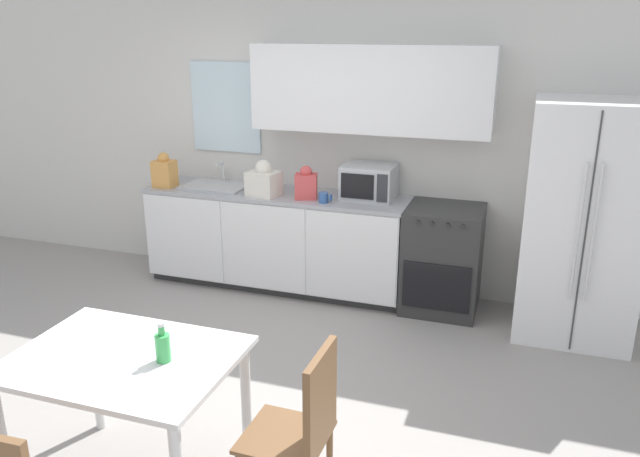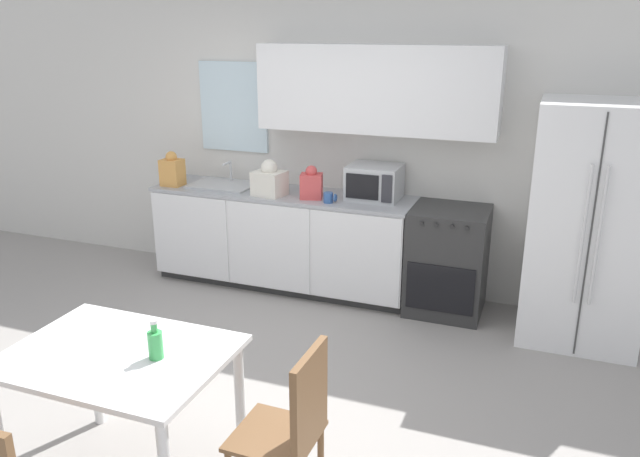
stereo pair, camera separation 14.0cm
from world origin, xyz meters
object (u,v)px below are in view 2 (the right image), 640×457
dining_table (119,372)px  oven_range (447,261)px  microwave (374,182)px  drink_bottle (155,343)px  refrigerator (588,224)px  coffee_mug (329,198)px  dining_chair_side (293,423)px

dining_table → oven_range: bearing=65.7°
microwave → drink_bottle: size_ratio=2.12×
refrigerator → drink_bottle: 3.30m
coffee_mug → drink_bottle: (-0.01, -2.50, -0.10)m
oven_range → refrigerator: bearing=-4.7°
refrigerator → dining_chair_side: bearing=-117.5°
dining_table → refrigerator: bearing=49.2°
dining_chair_side → oven_range: bearing=-5.1°
microwave → coffee_mug: bearing=-140.5°
microwave → dining_table: microwave is taller
refrigerator → dining_chair_side: refrigerator is taller
dining_chair_side → drink_bottle: 0.78m
dining_table → dining_chair_side: (0.93, 0.07, -0.12)m
refrigerator → drink_bottle: bearing=-128.2°
oven_range → dining_chair_side: size_ratio=0.97×
dining_table → drink_bottle: drink_bottle is taller
oven_range → coffee_mug: 1.13m
dining_chair_side → refrigerator: bearing=-26.3°
refrigerator → coffee_mug: refrigerator is taller
oven_range → refrigerator: refrigerator is taller
dining_table → drink_bottle: (0.22, 0.03, 0.19)m
oven_range → drink_bottle: drink_bottle is taller
coffee_mug → dining_table: size_ratio=0.10×
dining_chair_side → coffee_mug: bearing=17.3°
microwave → dining_table: bearing=-101.1°
microwave → dining_chair_side: microwave is taller
refrigerator → coffee_mug: bearing=-177.2°
oven_range → microwave: 0.91m
refrigerator → drink_bottle: refrigerator is taller
microwave → dining_table: (-0.55, -2.79, -0.40)m
microwave → drink_bottle: 2.79m
refrigerator → microwave: (-1.71, 0.16, 0.14)m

